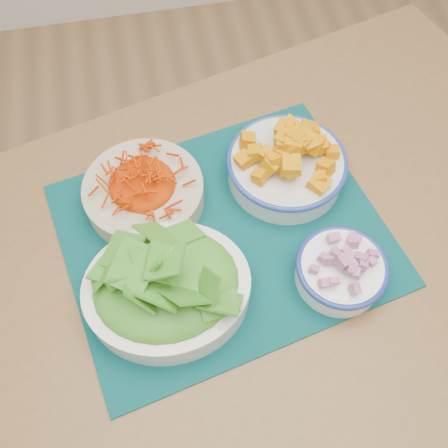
% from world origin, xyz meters
% --- Properties ---
extents(table, '(1.34, 1.06, 0.75)m').
position_xyz_m(table, '(0.09, 0.34, 0.65)').
color(table, brown).
rests_on(table, ground).
extents(placemat, '(0.59, 0.51, 0.00)m').
position_xyz_m(placemat, '(-0.00, 0.37, 0.75)').
color(placemat, '#01292B').
rests_on(placemat, table).
extents(carrot_bowl, '(0.21, 0.21, 0.08)m').
position_xyz_m(carrot_bowl, '(-0.12, 0.46, 0.79)').
color(carrot_bowl, '#C4B392').
rests_on(carrot_bowl, placemat).
extents(squash_bowl, '(0.25, 0.25, 0.10)m').
position_xyz_m(squash_bowl, '(0.13, 0.46, 0.80)').
color(squash_bowl, silver).
rests_on(squash_bowl, placemat).
extents(lettuce_bowl, '(0.26, 0.22, 0.12)m').
position_xyz_m(lettuce_bowl, '(-0.11, 0.27, 0.81)').
color(lettuce_bowl, white).
rests_on(lettuce_bowl, placemat).
extents(onion_bowl, '(0.17, 0.17, 0.07)m').
position_xyz_m(onion_bowl, '(0.16, 0.25, 0.79)').
color(onion_bowl, white).
rests_on(onion_bowl, placemat).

